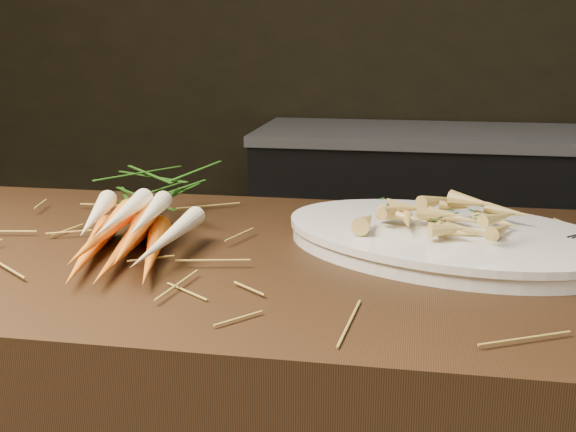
% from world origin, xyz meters
% --- Properties ---
extents(back_counter, '(1.82, 0.62, 0.84)m').
position_xyz_m(back_counter, '(0.30, 2.18, 0.42)').
color(back_counter, black).
rests_on(back_counter, ground).
extents(straw_bedding, '(1.40, 0.60, 0.02)m').
position_xyz_m(straw_bedding, '(0.00, 0.30, 0.91)').
color(straw_bedding, olive).
rests_on(straw_bedding, main_counter).
extents(root_veg_bunch, '(0.24, 0.51, 0.09)m').
position_xyz_m(root_veg_bunch, '(-0.40, 0.34, 0.95)').
color(root_veg_bunch, orange).
rests_on(root_veg_bunch, main_counter).
extents(serving_platter, '(0.58, 0.50, 0.03)m').
position_xyz_m(serving_platter, '(0.07, 0.36, 0.91)').
color(serving_platter, white).
rests_on(serving_platter, main_counter).
extents(roasted_veg_heap, '(0.29, 0.26, 0.05)m').
position_xyz_m(roasted_veg_heap, '(0.07, 0.36, 0.95)').
color(roasted_veg_heap, '#AB8B3A').
rests_on(roasted_veg_heap, serving_platter).
extents(serving_fork, '(0.14, 0.14, 0.00)m').
position_xyz_m(serving_fork, '(0.22, 0.27, 0.93)').
color(serving_fork, silver).
rests_on(serving_fork, serving_platter).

